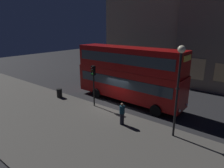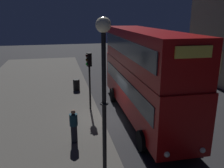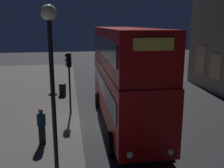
{
  "view_description": "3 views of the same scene",
  "coord_description": "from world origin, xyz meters",
  "px_view_note": "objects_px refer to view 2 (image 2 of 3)",
  "views": [
    {
      "loc": [
        10.28,
        -13.49,
        7.17
      ],
      "look_at": [
        -0.54,
        0.33,
        1.99
      ],
      "focal_mm": 31.07,
      "sensor_mm": 36.0,
      "label": 1
    },
    {
      "loc": [
        13.37,
        -3.16,
        6.18
      ],
      "look_at": [
        -0.91,
        0.07,
        1.9
      ],
      "focal_mm": 37.91,
      "sensor_mm": 36.0,
      "label": 2
    },
    {
      "loc": [
        14.36,
        -1.32,
        5.58
      ],
      "look_at": [
        -0.67,
        1.21,
        2.05
      ],
      "focal_mm": 41.65,
      "sensor_mm": 36.0,
      "label": 3
    }
  ],
  "objects_px": {
    "double_decker_bus": "(143,70)",
    "pedestrian": "(74,126)",
    "street_lamp": "(104,77)",
    "litter_bin": "(76,85)",
    "traffic_light_near_kerb": "(89,69)"
  },
  "relations": [
    {
      "from": "double_decker_bus",
      "to": "pedestrian",
      "type": "xyz_separation_m",
      "value": [
        2.45,
        -4.37,
        -2.02
      ]
    },
    {
      "from": "street_lamp",
      "to": "litter_bin",
      "type": "relative_size",
      "value": 6.52
    },
    {
      "from": "double_decker_bus",
      "to": "traffic_light_near_kerb",
      "type": "height_order",
      "value": "double_decker_bus"
    },
    {
      "from": "traffic_light_near_kerb",
      "to": "street_lamp",
      "type": "bearing_deg",
      "value": -15.17
    },
    {
      "from": "traffic_light_near_kerb",
      "to": "litter_bin",
      "type": "bearing_deg",
      "value": 175.72
    },
    {
      "from": "double_decker_bus",
      "to": "traffic_light_near_kerb",
      "type": "xyz_separation_m",
      "value": [
        -1.65,
        -3.03,
        -0.17
      ]
    },
    {
      "from": "double_decker_bus",
      "to": "pedestrian",
      "type": "distance_m",
      "value": 5.4
    },
    {
      "from": "pedestrian",
      "to": "litter_bin",
      "type": "relative_size",
      "value": 1.85
    },
    {
      "from": "double_decker_bus",
      "to": "traffic_light_near_kerb",
      "type": "distance_m",
      "value": 3.46
    },
    {
      "from": "double_decker_bus",
      "to": "pedestrian",
      "type": "height_order",
      "value": "double_decker_bus"
    },
    {
      "from": "street_lamp",
      "to": "litter_bin",
      "type": "height_order",
      "value": "street_lamp"
    },
    {
      "from": "pedestrian",
      "to": "street_lamp",
      "type": "bearing_deg",
      "value": 75.51
    },
    {
      "from": "double_decker_bus",
      "to": "pedestrian",
      "type": "relative_size",
      "value": 6.58
    },
    {
      "from": "street_lamp",
      "to": "litter_bin",
      "type": "distance_m",
      "value": 12.73
    },
    {
      "from": "traffic_light_near_kerb",
      "to": "pedestrian",
      "type": "distance_m",
      "value": 4.7
    }
  ]
}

